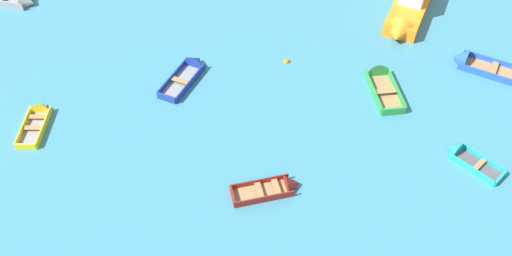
# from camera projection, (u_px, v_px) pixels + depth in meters

# --- Properties ---
(rowboat_green_near_right) EXTENTS (2.27, 4.38, 1.37)m
(rowboat_green_near_right) POSITION_uv_depth(u_px,v_px,m) (380.00, 79.00, 31.88)
(rowboat_green_near_right) COLOR #99754C
(rowboat_green_near_right) RESTS_ON ground_plane
(rowboat_deep_blue_near_camera) EXTENTS (2.61, 4.34, 1.23)m
(rowboat_deep_blue_near_camera) POSITION_uv_depth(u_px,v_px,m) (190.00, 70.00, 32.51)
(rowboat_deep_blue_near_camera) COLOR gray
(rowboat_deep_blue_near_camera) RESTS_ON ground_plane
(rowboat_grey_back_row_left) EXTENTS (4.65, 2.08, 1.26)m
(rowboat_grey_back_row_left) POSITION_uv_depth(u_px,v_px,m) (16.00, 1.00, 37.74)
(rowboat_grey_back_row_left) COLOR gray
(rowboat_grey_back_row_left) RESTS_ON ground_plane
(motor_launch_orange_center) EXTENTS (4.34, 7.41, 2.84)m
(motor_launch_orange_center) POSITION_uv_depth(u_px,v_px,m) (408.00, 9.00, 36.08)
(motor_launch_orange_center) COLOR orange
(motor_launch_orange_center) RESTS_ON ground_plane
(rowboat_yellow_distant_center) EXTENTS (1.46, 3.54, 1.10)m
(rowboat_yellow_distant_center) POSITION_uv_depth(u_px,v_px,m) (38.00, 116.00, 29.77)
(rowboat_yellow_distant_center) COLOR gray
(rowboat_yellow_distant_center) RESTS_ON ground_plane
(rowboat_turquoise_near_left) EXTENTS (3.05, 2.91, 1.07)m
(rowboat_turquoise_near_left) POSITION_uv_depth(u_px,v_px,m) (463.00, 155.00, 27.74)
(rowboat_turquoise_near_left) COLOR #4C4C51
(rowboat_turquoise_near_left) RESTS_ON ground_plane
(rowboat_blue_foreground_center) EXTENTS (4.57, 3.15, 1.47)m
(rowboat_blue_foreground_center) POSITION_uv_depth(u_px,v_px,m) (471.00, 63.00, 32.98)
(rowboat_blue_foreground_center) COLOR #99754C
(rowboat_blue_foreground_center) RESTS_ON ground_plane
(rowboat_maroon_cluster_outer) EXTENTS (3.69, 2.16, 1.05)m
(rowboat_maroon_cluster_outer) POSITION_uv_depth(u_px,v_px,m) (278.00, 188.00, 26.24)
(rowboat_maroon_cluster_outer) COLOR #99754C
(rowboat_maroon_cluster_outer) RESTS_ON ground_plane
(mooring_buoy_midfield) EXTENTS (0.42, 0.42, 0.42)m
(mooring_buoy_midfield) POSITION_uv_depth(u_px,v_px,m) (287.00, 62.00, 33.36)
(mooring_buoy_midfield) COLOR orange
(mooring_buoy_midfield) RESTS_ON ground_plane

